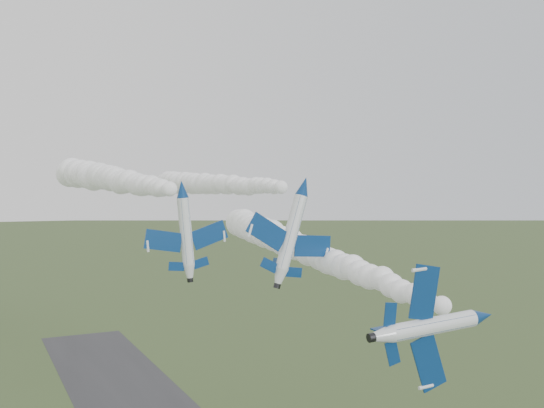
% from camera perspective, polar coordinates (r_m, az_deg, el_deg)
% --- Properties ---
extents(jet_lead, '(3.77, 12.28, 10.11)m').
position_cam_1_polar(jet_lead, '(54.95, 19.27, -9.96)').
color(jet_lead, white).
extents(smoke_trail_jet_lead, '(9.60, 67.16, 5.10)m').
position_cam_1_polar(smoke_trail_jet_lead, '(85.37, 3.21, -4.29)').
color(smoke_trail_jet_lead, white).
extents(jet_pair_left, '(9.42, 11.40, 2.86)m').
position_cam_1_polar(jet_pair_left, '(67.69, -8.45, 1.43)').
color(jet_pair_left, white).
extents(smoke_trail_jet_pair_left, '(5.86, 69.72, 5.67)m').
position_cam_1_polar(smoke_trail_jet_pair_left, '(103.43, -15.39, 2.37)').
color(smoke_trail_jet_pair_left, white).
extents(jet_pair_right, '(11.27, 14.17, 4.52)m').
position_cam_1_polar(jet_pair_right, '(74.91, 3.07, 1.69)').
color(jet_pair_right, white).
extents(smoke_trail_jet_pair_right, '(5.13, 60.75, 4.44)m').
position_cam_1_polar(smoke_trail_jet_pair_right, '(106.42, -5.88, 1.89)').
color(smoke_trail_jet_pair_right, white).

